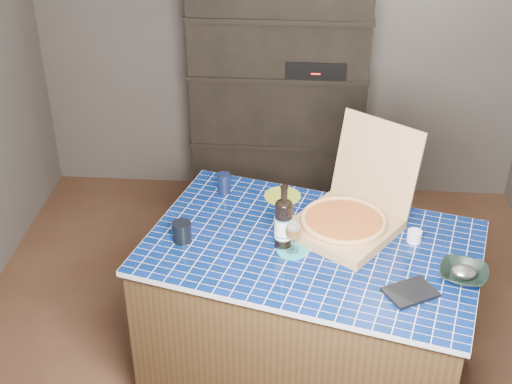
# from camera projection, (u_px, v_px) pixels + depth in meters

# --- Properties ---
(room) EXTENTS (3.50, 3.50, 3.50)m
(room) POSITION_uv_depth(u_px,v_px,m) (264.00, 147.00, 3.48)
(room) COLOR brown
(room) RESTS_ON ground
(shelving_unit) EXTENTS (1.20, 0.41, 1.80)m
(shelving_unit) POSITION_uv_depth(u_px,v_px,m) (279.00, 89.00, 4.96)
(shelving_unit) COLOR black
(shelving_unit) RESTS_ON floor
(kitchen_island) EXTENTS (1.78, 1.38, 0.87)m
(kitchen_island) POSITION_uv_depth(u_px,v_px,m) (309.00, 314.00, 3.66)
(kitchen_island) COLOR #402D19
(kitchen_island) RESTS_ON floor
(pizza_box) EXTENTS (0.69, 0.71, 0.50)m
(pizza_box) POSITION_uv_depth(u_px,v_px,m) (347.00, 218.00, 3.51)
(pizza_box) COLOR #A47E54
(pizza_box) RESTS_ON kitchen_island
(mead_bottle) EXTENTS (0.09, 0.09, 0.34)m
(mead_bottle) POSITION_uv_depth(u_px,v_px,m) (284.00, 223.00, 3.36)
(mead_bottle) COLOR black
(mead_bottle) RESTS_ON kitchen_island
(teal_trivet) EXTENTS (0.15, 0.15, 0.01)m
(teal_trivet) POSITION_uv_depth(u_px,v_px,m) (292.00, 251.00, 3.39)
(teal_trivet) COLOR teal
(teal_trivet) RESTS_ON kitchen_island
(wine_glass) EXTENTS (0.07, 0.07, 0.17)m
(wine_glass) POSITION_uv_depth(u_px,v_px,m) (293.00, 230.00, 3.33)
(wine_glass) COLOR white
(wine_glass) RESTS_ON teal_trivet
(tumbler) EXTENTS (0.09, 0.09, 0.10)m
(tumbler) POSITION_uv_depth(u_px,v_px,m) (182.00, 232.00, 3.44)
(tumbler) COLOR black
(tumbler) RESTS_ON kitchen_island
(dvd_case) EXTENTS (0.26, 0.24, 0.02)m
(dvd_case) POSITION_uv_depth(u_px,v_px,m) (410.00, 292.00, 3.11)
(dvd_case) COLOR black
(dvd_case) RESTS_ON kitchen_island
(bowl) EXTENTS (0.27, 0.27, 0.05)m
(bowl) POSITION_uv_depth(u_px,v_px,m) (463.00, 274.00, 3.19)
(bowl) COLOR black
(bowl) RESTS_ON kitchen_island
(foil_contents) EXTENTS (0.11, 0.10, 0.05)m
(foil_contents) POSITION_uv_depth(u_px,v_px,m) (464.00, 272.00, 3.19)
(foil_contents) COLOR #A5A6B0
(foil_contents) RESTS_ON bowl
(white_jar) EXTENTS (0.07, 0.07, 0.06)m
(white_jar) POSITION_uv_depth(u_px,v_px,m) (414.00, 236.00, 3.44)
(white_jar) COLOR silver
(white_jar) RESTS_ON kitchen_island
(navy_cup) EXTENTS (0.07, 0.07, 0.11)m
(navy_cup) POSITION_uv_depth(u_px,v_px,m) (224.00, 183.00, 3.83)
(navy_cup) COLOR black
(navy_cup) RESTS_ON kitchen_island
(green_trivet) EXTENTS (0.20, 0.20, 0.01)m
(green_trivet) POSITION_uv_depth(u_px,v_px,m) (283.00, 196.00, 3.81)
(green_trivet) COLOR #91AA24
(green_trivet) RESTS_ON kitchen_island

